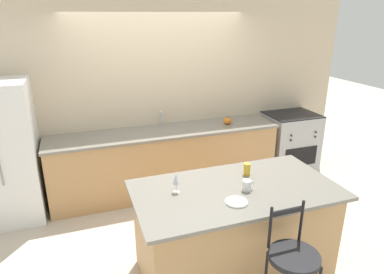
{
  "coord_description": "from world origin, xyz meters",
  "views": [
    {
      "loc": [
        -1.16,
        -4.03,
        2.48
      ],
      "look_at": [
        0.07,
        -0.55,
        1.14
      ],
      "focal_mm": 32.0,
      "sensor_mm": 36.0,
      "label": 1
    }
  ],
  "objects_px": {
    "bar_stool_near": "(292,268)",
    "dinner_plate": "(236,202)",
    "oven_range": "(289,142)",
    "pumpkin_decoration": "(228,121)",
    "tumbler_cup": "(247,169)",
    "coffee_mug": "(247,185)",
    "wine_glass": "(176,179)"
  },
  "relations": [
    {
      "from": "wine_glass",
      "to": "pumpkin_decoration",
      "type": "relative_size",
      "value": 1.46
    },
    {
      "from": "tumbler_cup",
      "to": "dinner_plate",
      "type": "bearing_deg",
      "value": -126.82
    },
    {
      "from": "wine_glass",
      "to": "oven_range",
      "type": "bearing_deg",
      "value": 35.57
    },
    {
      "from": "bar_stool_near",
      "to": "oven_range",
      "type": "bearing_deg",
      "value": 55.8
    },
    {
      "from": "bar_stool_near",
      "to": "dinner_plate",
      "type": "height_order",
      "value": "bar_stool_near"
    },
    {
      "from": "bar_stool_near",
      "to": "pumpkin_decoration",
      "type": "xyz_separation_m",
      "value": [
        0.63,
        2.58,
        0.39
      ]
    },
    {
      "from": "coffee_mug",
      "to": "tumbler_cup",
      "type": "distance_m",
      "value": 0.33
    },
    {
      "from": "bar_stool_near",
      "to": "wine_glass",
      "type": "height_order",
      "value": "wine_glass"
    },
    {
      "from": "tumbler_cup",
      "to": "pumpkin_decoration",
      "type": "distance_m",
      "value": 1.7
    },
    {
      "from": "oven_range",
      "to": "wine_glass",
      "type": "bearing_deg",
      "value": -144.43
    },
    {
      "from": "coffee_mug",
      "to": "tumbler_cup",
      "type": "height_order",
      "value": "tumbler_cup"
    },
    {
      "from": "wine_glass",
      "to": "tumbler_cup",
      "type": "height_order",
      "value": "wine_glass"
    },
    {
      "from": "bar_stool_near",
      "to": "pumpkin_decoration",
      "type": "relative_size",
      "value": 8.57
    },
    {
      "from": "oven_range",
      "to": "wine_glass",
      "type": "relative_size",
      "value": 5.2
    },
    {
      "from": "oven_range",
      "to": "pumpkin_decoration",
      "type": "xyz_separation_m",
      "value": [
        -1.15,
        -0.04,
        0.5
      ]
    },
    {
      "from": "oven_range",
      "to": "tumbler_cup",
      "type": "distance_m",
      "value": 2.42
    },
    {
      "from": "oven_range",
      "to": "pumpkin_decoration",
      "type": "relative_size",
      "value": 7.6
    },
    {
      "from": "pumpkin_decoration",
      "to": "tumbler_cup",
      "type": "bearing_deg",
      "value": -108.45
    },
    {
      "from": "dinner_plate",
      "to": "tumbler_cup",
      "type": "distance_m",
      "value": 0.57
    },
    {
      "from": "wine_glass",
      "to": "coffee_mug",
      "type": "xyz_separation_m",
      "value": [
        0.62,
        -0.18,
        -0.08
      ]
    },
    {
      "from": "dinner_plate",
      "to": "oven_range",
      "type": "bearing_deg",
      "value": 46.08
    },
    {
      "from": "bar_stool_near",
      "to": "coffee_mug",
      "type": "height_order",
      "value": "bar_stool_near"
    },
    {
      "from": "bar_stool_near",
      "to": "dinner_plate",
      "type": "distance_m",
      "value": 0.67
    },
    {
      "from": "coffee_mug",
      "to": "dinner_plate",
      "type": "bearing_deg",
      "value": -138.82
    },
    {
      "from": "coffee_mug",
      "to": "wine_glass",
      "type": "bearing_deg",
      "value": 163.87
    },
    {
      "from": "dinner_plate",
      "to": "pumpkin_decoration",
      "type": "xyz_separation_m",
      "value": [
        0.88,
        2.07,
        0.03
      ]
    },
    {
      "from": "dinner_plate",
      "to": "tumbler_cup",
      "type": "relative_size",
      "value": 1.64
    },
    {
      "from": "bar_stool_near",
      "to": "coffee_mug",
      "type": "xyz_separation_m",
      "value": [
        -0.06,
        0.68,
        0.4
      ]
    },
    {
      "from": "oven_range",
      "to": "bar_stool_near",
      "type": "xyz_separation_m",
      "value": [
        -1.78,
        -2.62,
        0.11
      ]
    },
    {
      "from": "tumbler_cup",
      "to": "coffee_mug",
      "type": "bearing_deg",
      "value": -117.83
    },
    {
      "from": "dinner_plate",
      "to": "tumbler_cup",
      "type": "height_order",
      "value": "tumbler_cup"
    },
    {
      "from": "oven_range",
      "to": "tumbler_cup",
      "type": "xyz_separation_m",
      "value": [
        -1.69,
        -1.65,
        0.52
      ]
    }
  ]
}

